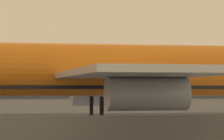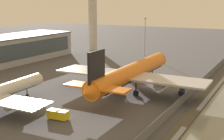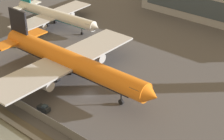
% 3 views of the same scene
% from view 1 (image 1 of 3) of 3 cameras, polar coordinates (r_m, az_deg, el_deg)
% --- Properties ---
extents(ground_plane, '(500.00, 500.00, 0.00)m').
position_cam_1_polar(ground_plane, '(66.68, 8.54, -5.53)').
color(ground_plane, '#4C4C51').
extents(cargo_jet_orange, '(56.21, 48.00, 16.18)m').
position_cam_1_polar(cargo_jet_orange, '(65.63, 0.92, -0.21)').
color(cargo_jet_orange, orange).
rests_on(cargo_jet_orange, ground).
extents(terminal_building, '(74.12, 21.27, 12.26)m').
position_cam_1_polar(terminal_building, '(139.25, 1.07, -1.11)').
color(terminal_building, '#9EA3AD').
rests_on(terminal_building, ground).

